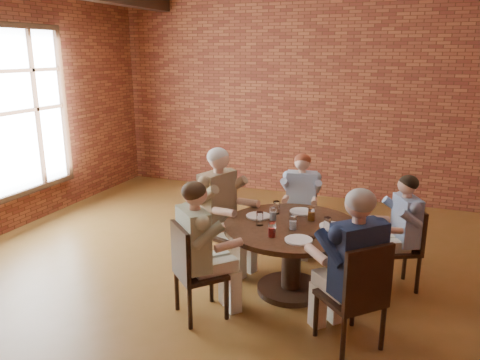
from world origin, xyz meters
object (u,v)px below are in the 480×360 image
(diner_d, at_px, (200,250))
(diner_e, at_px, (352,269))
(diner_b, at_px, (301,204))
(dining_table, at_px, (292,245))
(chair_b, at_px, (301,212))
(chair_a, at_px, (406,245))
(diner_c, at_px, (222,209))
(chair_c, at_px, (216,222))
(diner_a, at_px, (400,233))
(chair_d, at_px, (192,268))
(smartphone, at_px, (309,239))
(chair_e, at_px, (358,293))

(diner_d, height_order, diner_e, diner_e)
(diner_b, distance_m, diner_e, 1.98)
(diner_d, bearing_deg, dining_table, -90.00)
(diner_d, distance_m, diner_e, 1.38)
(chair_b, distance_m, diner_e, 2.06)
(chair_b, xyz_separation_m, diner_d, (-0.50, -1.90, 0.18))
(dining_table, height_order, chair_a, chair_a)
(diner_c, bearing_deg, chair_c, 90.00)
(diner_b, xyz_separation_m, chair_c, (-0.83, -0.75, -0.10))
(diner_a, relative_size, chair_b, 1.39)
(dining_table, distance_m, diner_d, 1.02)
(chair_d, bearing_deg, diner_c, -38.63)
(smartphone, bearing_deg, diner_d, -143.90)
(chair_e, bearing_deg, chair_c, -76.82)
(dining_table, xyz_separation_m, chair_a, (1.09, 0.54, -0.04))
(dining_table, height_order, smartphone, smartphone)
(chair_a, bearing_deg, chair_b, -141.96)
(diner_b, bearing_deg, diner_d, -114.77)
(diner_a, relative_size, diner_c, 0.88)
(diner_c, xyz_separation_m, chair_d, (0.17, -1.10, -0.20))
(chair_c, height_order, diner_c, diner_c)
(diner_a, distance_m, diner_b, 1.33)
(dining_table, distance_m, diner_e, 1.00)
(chair_a, bearing_deg, diner_e, -44.07)
(diner_b, xyz_separation_m, diner_d, (-0.51, -1.82, 0.04))
(diner_c, relative_size, diner_e, 1.01)
(chair_b, relative_size, chair_c, 0.91)
(chair_a, distance_m, smartphone, 1.24)
(chair_d, height_order, diner_e, diner_e)
(chair_b, relative_size, chair_d, 0.95)
(dining_table, bearing_deg, chair_d, -132.69)
(chair_d, relative_size, smartphone, 6.06)
(chair_b, relative_size, chair_e, 0.91)
(diner_a, relative_size, chair_e, 1.27)
(chair_c, xyz_separation_m, chair_e, (1.77, -1.09, -0.00))
(chair_a, relative_size, diner_c, 0.63)
(chair_b, distance_m, smartphone, 1.56)
(diner_b, relative_size, chair_d, 1.33)
(dining_table, relative_size, diner_d, 1.05)
(chair_a, xyz_separation_m, diner_d, (-1.78, -1.28, 0.18))
(chair_c, relative_size, diner_e, 0.70)
(chair_a, bearing_deg, chair_c, -110.54)
(chair_c, bearing_deg, diner_d, -145.28)
(dining_table, relative_size, chair_c, 1.43)
(smartphone, bearing_deg, chair_d, -142.17)
(diner_c, height_order, diner_d, diner_c)
(chair_e, xyz_separation_m, diner_e, (-0.07, 0.07, 0.18))
(diner_c, bearing_deg, diner_d, -149.57)
(diner_c, bearing_deg, diner_e, -103.55)
(chair_c, bearing_deg, diner_b, -29.39)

